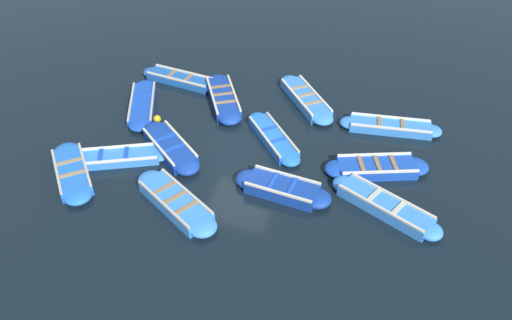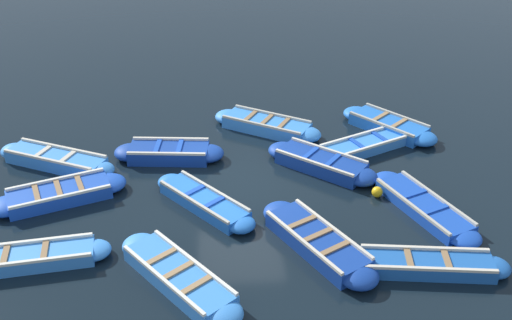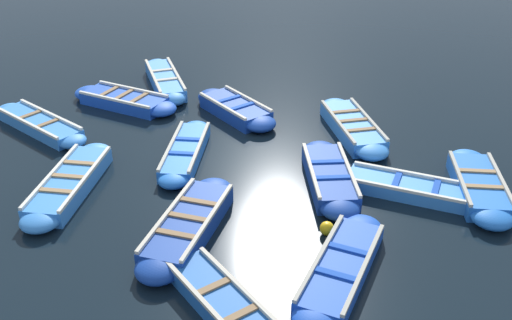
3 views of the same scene
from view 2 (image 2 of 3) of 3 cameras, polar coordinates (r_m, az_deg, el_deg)
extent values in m
plane|color=black|center=(16.60, -1.62, -2.34)|extent=(120.00, 120.00, 0.00)
cube|color=navy|center=(14.26, 5.84, -7.78)|extent=(2.95, 2.26, 0.39)
ellipsoid|color=navy|center=(15.14, 2.43, -5.07)|extent=(1.25, 1.24, 0.39)
ellipsoid|color=navy|center=(13.47, 9.73, -10.80)|extent=(1.25, 1.24, 0.39)
cube|color=beige|center=(13.89, 4.44, -7.69)|extent=(2.45, 1.45, 0.07)
cube|color=beige|center=(14.36, 7.28, -6.41)|extent=(2.45, 1.45, 0.07)
cube|color=olive|center=(14.49, 4.37, -5.91)|extent=(0.55, 0.82, 0.04)
cube|color=olive|center=(14.13, 5.88, -7.09)|extent=(0.55, 0.82, 0.04)
cube|color=olive|center=(13.78, 7.49, -8.33)|extent=(0.55, 0.82, 0.04)
cube|color=navy|center=(17.30, 6.20, -0.30)|extent=(2.36, 2.59, 0.39)
ellipsoid|color=navy|center=(17.85, 2.63, 0.90)|extent=(1.26, 1.26, 0.39)
ellipsoid|color=navy|center=(16.82, 10.00, -1.57)|extent=(1.26, 1.26, 0.39)
cube|color=beige|center=(16.85, 5.51, -0.25)|extent=(1.65, 1.99, 0.07)
cube|color=beige|center=(17.52, 6.95, 0.95)|extent=(1.65, 1.99, 0.07)
cube|color=#1947B7|center=(17.34, 5.20, 0.66)|extent=(0.74, 0.64, 0.04)
cube|color=#1947B7|center=(17.04, 7.30, -0.03)|extent=(0.74, 0.64, 0.04)
cube|color=#3884E0|center=(14.73, -21.02, -8.76)|extent=(1.17, 3.09, 0.31)
ellipsoid|color=#3884E0|center=(14.50, -15.14, -8.31)|extent=(0.84, 0.86, 0.31)
cube|color=silver|center=(14.33, -21.34, -9.08)|extent=(0.43, 2.94, 0.07)
cube|color=silver|center=(14.91, -20.98, -7.30)|extent=(0.43, 2.94, 0.07)
cube|color=olive|center=(14.72, -22.78, -8.33)|extent=(0.73, 0.22, 0.04)
cube|color=olive|center=(14.55, -19.49, -8.10)|extent=(0.73, 0.22, 0.04)
cube|color=#3884E0|center=(18.57, 10.64, 1.44)|extent=(2.09, 3.18, 0.29)
ellipsoid|color=#3884E0|center=(17.72, 6.73, 0.28)|extent=(1.08, 1.09, 0.29)
ellipsoid|color=#3884E0|center=(19.51, 14.19, 2.50)|extent=(1.08, 1.09, 0.29)
cube|color=silver|center=(18.23, 11.46, 1.41)|extent=(1.34, 2.79, 0.07)
cube|color=silver|center=(18.75, 9.94, 2.44)|extent=(1.34, 2.79, 0.07)
cube|color=#1947B7|center=(18.24, 9.61, 1.57)|extent=(0.76, 0.45, 0.04)
cube|color=#1947B7|center=(18.75, 11.73, 2.19)|extent=(0.76, 0.45, 0.04)
cube|color=blue|center=(19.77, 12.51, 3.22)|extent=(2.50, 2.36, 0.37)
ellipsoid|color=blue|center=(20.35, 9.63, 4.35)|extent=(1.31, 1.30, 0.37)
ellipsoid|color=blue|center=(19.24, 15.54, 2.01)|extent=(1.31, 1.30, 0.37)
cube|color=#B2AD9E|center=(19.32, 11.84, 3.37)|extent=(1.87, 1.65, 0.07)
cube|color=#B2AD9E|center=(20.02, 13.29, 4.19)|extent=(1.87, 1.65, 0.07)
cube|color=#9E7A51|center=(19.84, 11.74, 4.07)|extent=(0.68, 0.75, 0.04)
cube|color=#9E7A51|center=(19.52, 13.42, 3.42)|extent=(0.68, 0.75, 0.04)
cube|color=blue|center=(15.66, -4.95, -4.00)|extent=(2.59, 2.39, 0.31)
ellipsoid|color=blue|center=(16.56, -8.05, -2.10)|extent=(1.06, 1.06, 0.31)
ellipsoid|color=blue|center=(14.82, -1.48, -6.10)|extent=(1.06, 1.06, 0.31)
cube|color=#B2AD9E|center=(15.36, -6.00, -3.94)|extent=(2.07, 1.81, 0.07)
cube|color=#B2AD9E|center=(15.74, -3.99, -2.90)|extent=(2.07, 1.81, 0.07)
cube|color=#1947B7|center=(15.81, -5.90, -2.91)|extent=(0.57, 0.63, 0.04)
cube|color=#1947B7|center=(15.31, -4.03, -4.03)|extent=(0.57, 0.63, 0.04)
cube|color=#1947B7|center=(16.03, 15.67, -4.31)|extent=(2.98, 1.96, 0.29)
ellipsoid|color=#1947B7|center=(16.89, 12.53, -1.92)|extent=(1.14, 1.13, 0.29)
ellipsoid|color=#1947B7|center=(15.25, 19.16, -6.94)|extent=(1.14, 1.13, 0.29)
cube|color=#B2AD9E|center=(15.68, 14.60, -4.20)|extent=(2.60, 1.16, 0.07)
cube|color=#B2AD9E|center=(16.19, 16.87, -3.37)|extent=(2.60, 1.16, 0.07)
cube|color=#1947B7|center=(16.18, 14.82, -3.13)|extent=(0.45, 0.80, 0.04)
cube|color=#1947B7|center=(15.71, 16.71, -4.54)|extent=(0.45, 0.80, 0.04)
cube|color=#3884E0|center=(19.30, 1.02, 3.31)|extent=(2.26, 2.88, 0.38)
ellipsoid|color=#3884E0|center=(19.88, -2.60, 4.13)|extent=(1.23, 1.24, 0.38)
ellipsoid|color=#3884E0|center=(18.81, 4.84, 2.44)|extent=(1.23, 1.24, 0.38)
cube|color=#B2AD9E|center=(18.85, 0.44, 3.37)|extent=(1.48, 2.38, 0.07)
cube|color=#B2AD9E|center=(19.56, 1.59, 4.42)|extent=(1.48, 2.38, 0.07)
cube|color=olive|center=(19.44, -0.55, 4.22)|extent=(0.80, 0.56, 0.04)
cube|color=olive|center=(19.21, 1.03, 3.87)|extent=(0.80, 0.56, 0.04)
cube|color=olive|center=(18.99, 2.64, 3.51)|extent=(0.80, 0.56, 0.04)
cube|color=navy|center=(17.89, -8.28, 0.68)|extent=(1.22, 2.41, 0.39)
ellipsoid|color=navy|center=(18.12, -11.90, 0.72)|extent=(1.00, 1.03, 0.39)
ellipsoid|color=navy|center=(17.73, -4.59, 0.63)|extent=(1.00, 1.03, 0.39)
cube|color=beige|center=(17.39, -8.57, 0.60)|extent=(0.32, 2.27, 0.07)
cube|color=beige|center=(18.17, -8.12, 2.02)|extent=(0.32, 2.27, 0.07)
cube|color=#1947B7|center=(17.84, -9.37, 1.30)|extent=(0.88, 0.23, 0.04)
cube|color=#1947B7|center=(17.73, -7.29, 1.27)|extent=(0.88, 0.23, 0.04)
cube|color=#3884E0|center=(13.37, -7.37, -11.01)|extent=(2.90, 2.57, 0.36)
ellipsoid|color=#3884E0|center=(14.36, -10.93, -8.02)|extent=(1.22, 1.21, 0.36)
ellipsoid|color=#3884E0|center=(12.49, -3.20, -14.39)|extent=(1.22, 1.21, 0.36)
cube|color=silver|center=(13.06, -8.95, -11.10)|extent=(2.33, 1.87, 0.07)
cube|color=silver|center=(13.42, -5.97, -9.55)|extent=(2.33, 1.87, 0.07)
cube|color=#9E7A51|center=(13.65, -9.02, -9.05)|extent=(0.61, 0.72, 0.04)
cube|color=#9E7A51|center=(13.24, -7.43, -10.36)|extent=(0.61, 0.72, 0.04)
cube|color=#9E7A51|center=(12.85, -5.73, -11.75)|extent=(0.61, 0.72, 0.04)
cube|color=#3884E0|center=(18.30, -18.49, -0.02)|extent=(2.05, 3.09, 0.38)
ellipsoid|color=#3884E0|center=(19.23, -22.04, 0.80)|extent=(1.03, 1.04, 0.38)
ellipsoid|color=#3884E0|center=(17.44, -14.57, -0.92)|extent=(1.03, 1.04, 0.38)
cube|color=beige|center=(17.95, -19.31, 0.04)|extent=(1.35, 2.71, 0.07)
cube|color=beige|center=(18.44, -17.91, 1.13)|extent=(1.35, 2.71, 0.07)
cube|color=beige|center=(18.45, -19.64, 0.78)|extent=(0.72, 0.44, 0.04)
cube|color=beige|center=(17.95, -17.52, 0.31)|extent=(0.72, 0.44, 0.04)
cube|color=#1E59AD|center=(14.14, 15.95, -9.59)|extent=(1.19, 3.03, 0.31)
ellipsoid|color=#1E59AD|center=(13.88, 9.93, -9.60)|extent=(0.83, 0.85, 0.31)
ellipsoid|color=#1E59AD|center=(14.55, 21.68, -9.48)|extent=(0.83, 0.85, 0.31)
cube|color=beige|center=(13.75, 16.34, -9.93)|extent=(0.46, 2.87, 0.07)
cube|color=beige|center=(14.29, 15.79, -8.08)|extent=(0.46, 2.87, 0.07)
cube|color=olive|center=(13.94, 14.36, -9.05)|extent=(0.72, 0.23, 0.04)
cube|color=olive|center=(14.13, 17.72, -9.02)|extent=(0.72, 0.23, 0.04)
cube|color=#1947B7|center=(16.69, -18.22, -3.14)|extent=(1.83, 2.80, 0.35)
ellipsoid|color=#1947B7|center=(16.68, -22.61, -4.08)|extent=(1.19, 1.21, 0.35)
ellipsoid|color=#1947B7|center=(16.79, -13.87, -2.19)|extent=(1.19, 1.21, 0.35)
cube|color=silver|center=(16.18, -18.10, -3.35)|extent=(0.95, 2.43, 0.07)
cube|color=silver|center=(16.97, -18.56, -1.75)|extent=(0.95, 2.43, 0.07)
cube|color=olive|center=(16.57, -20.20, -2.98)|extent=(0.88, 0.43, 0.04)
cube|color=olive|center=(16.59, -18.33, -2.57)|extent=(0.88, 0.43, 0.04)
cube|color=olive|center=(16.62, -16.46, -2.17)|extent=(0.88, 0.43, 0.04)
sphere|color=#EAB214|center=(16.33, 11.47, -3.00)|extent=(0.30, 0.30, 0.30)
sphere|color=#EAB214|center=(20.24, 10.64, 4.01)|extent=(0.31, 0.31, 0.31)
camera|label=1|loc=(27.48, -15.58, 34.01)|focal=35.00mm
camera|label=3|loc=(11.88, 59.72, 7.84)|focal=42.00mm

